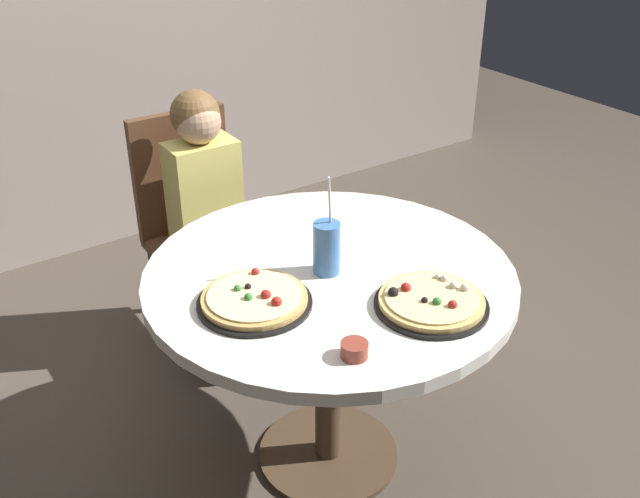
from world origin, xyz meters
TOP-DOWN VIEW (x-y plane):
  - ground_plane at (0.00, 0.00)m, footprint 8.00×8.00m
  - dining_table at (0.00, 0.00)m, footprint 1.11×1.11m
  - chair_wooden at (0.00, 0.94)m, footprint 0.41×0.41m
  - diner_child at (-0.00, 0.76)m, footprint 0.26×0.41m
  - pizza_veggie at (-0.27, -0.03)m, footprint 0.32×0.32m
  - pizza_cheese at (0.12, -0.32)m, footprint 0.32×0.32m
  - soda_cup at (-0.01, -0.00)m, footprint 0.08×0.08m
  - sauce_bowl at (-0.19, -0.37)m, footprint 0.07×0.07m

SIDE VIEW (x-z plane):
  - ground_plane at x=0.00m, z-range 0.00..0.00m
  - diner_child at x=0.00m, z-range -0.06..1.02m
  - chair_wooden at x=0.00m, z-range 0.06..1.01m
  - dining_table at x=0.00m, z-range 0.26..1.01m
  - pizza_veggie at x=-0.27m, z-range 0.74..0.79m
  - pizza_cheese at x=0.12m, z-range 0.74..0.79m
  - sauce_bowl at x=-0.19m, z-range 0.75..0.79m
  - soda_cup at x=-0.01m, z-range 0.68..0.99m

